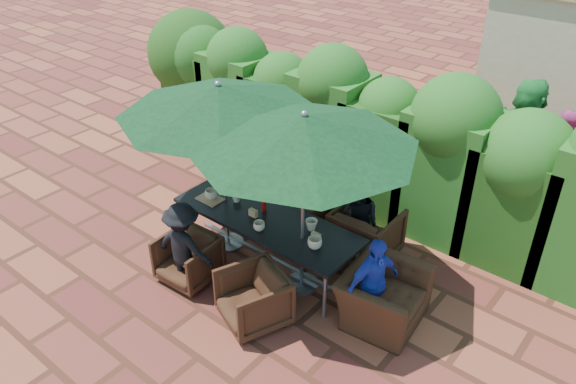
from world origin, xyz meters
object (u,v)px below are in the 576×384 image
Objects in this scene: dining_table at (266,223)px; umbrella_right at (304,131)px; chair_far_left at (266,190)px; chair_far_right at (366,231)px; chair_near_right at (253,296)px; chair_near_left at (188,257)px; umbrella_left at (219,100)px; chair_end_right at (384,289)px; chair_far_mid at (313,209)px.

umbrella_right is (0.64, -0.06, 1.54)m from dining_table.
dining_table is at bearing 148.25° from chair_far_left.
dining_table is 3.14× the size of chair_far_right.
chair_far_left is 0.91× the size of chair_far_right.
dining_table is 1.14m from chair_near_right.
umbrella_left is at bearing 96.52° from chair_near_left.
umbrella_left is 3.05m from chair_end_right.
chair_near_left is at bearing 115.28° from chair_far_left.
chair_far_mid is at bearing 52.72° from umbrella_left.
dining_table is at bearing 144.40° from chair_near_right.
dining_table reaches higher than chair_near_left.
dining_table is at bearing 1.11° from umbrella_left.
umbrella_right is at bearing 162.02° from chair_far_left.
umbrella_right is 2.10m from chair_far_right.
umbrella_right is 2.59m from chair_far_left.
chair_far_right is at bearing 35.74° from chair_end_right.
chair_end_right is (1.72, -0.90, 0.04)m from chair_far_mid.
chair_near_right reaches higher than dining_table.
umbrella_right reaches higher than chair_end_right.
dining_table is 1.35m from chair_far_left.
chair_far_mid is 0.91m from chair_far_right.
chair_near_left is (0.30, -1.87, -0.03)m from chair_far_left.
chair_far_left is at bearing 95.90° from chair_near_left.
umbrella_right is at bearing -1.70° from umbrella_left.
chair_far_right is at bearing 73.87° from umbrella_right.
chair_far_right is 1.18× the size of chair_near_left.
chair_end_right is at bearing 165.82° from chair_far_mid.
umbrella_left is 0.98× the size of umbrella_right.
chair_near_right is at bearing 78.79° from chair_far_right.
chair_far_right reaches higher than chair_far_left.
umbrella_right reaches higher than dining_table.
chair_end_right reaches higher than dining_table.
chair_near_right is at bearing -34.56° from umbrella_left.
umbrella_right is 3.53× the size of chair_near_right.
umbrella_right is 2.03m from chair_near_right.
chair_near_left is (-0.59, -0.89, -0.32)m from dining_table.
umbrella_right is 3.75× the size of chair_near_left.
chair_far_mid is at bearing -163.26° from chair_far_left.
chair_near_left is 1.17m from chair_near_right.
chair_far_left is 2.41m from chair_near_right.
chair_end_right is (1.75, 0.09, -0.23)m from dining_table.
umbrella_left reaches higher than chair_near_right.
umbrella_left reaches higher than chair_far_right.
chair_end_right is at bearing 177.64° from chair_far_left.
umbrella_right reaches higher than chair_far_left.
chair_end_right reaches higher than chair_near_right.
umbrella_left reaches higher than chair_near_left.
dining_table is 3.71× the size of chair_near_left.
chair_near_left is at bearing 106.24° from chair_end_right.
chair_near_left is 2.53m from chair_end_right.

